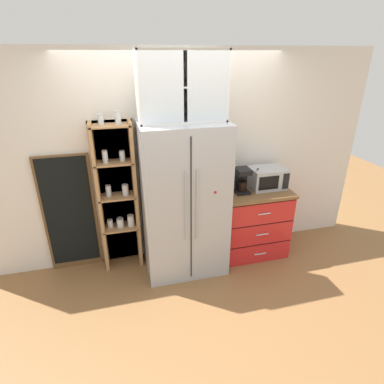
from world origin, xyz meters
name	(u,v)px	position (x,y,z in m)	size (l,w,h in m)	color
ground_plane	(185,264)	(0.00, 0.00, 0.00)	(10.72, 10.72, 0.00)	olive
wall_back_cream	(176,160)	(0.00, 0.40, 1.27)	(5.02, 0.10, 2.55)	silver
refrigerator	(184,200)	(0.00, 0.01, 0.91)	(0.95, 0.71, 1.82)	#ADAFB5
pantry_shelf_column	(118,194)	(-0.74, 0.29, 0.94)	(0.50, 0.28, 1.92)	brown
counter_cabinet	(252,222)	(0.93, 0.07, 0.45)	(0.87, 0.59, 0.90)	red
microwave	(267,178)	(1.11, 0.12, 1.03)	(0.44, 0.33, 0.26)	#ADAFB5
coffee_maker	(241,180)	(0.74, 0.08, 1.06)	(0.17, 0.20, 0.31)	black
mug_red	(227,187)	(0.58, 0.14, 0.95)	(0.12, 0.09, 0.09)	red
bottle_clear	(257,181)	(0.93, 0.05, 1.03)	(0.06, 0.06, 0.29)	silver
bottle_cobalt	(255,181)	(0.93, 0.11, 1.01)	(0.07, 0.07, 0.24)	navy
upper_cabinet	(181,86)	(0.00, 0.06, 2.16)	(0.91, 0.32, 0.70)	silver
chalkboard_menu	(70,214)	(-1.31, 0.33, 0.73)	(0.60, 0.04, 1.46)	brown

